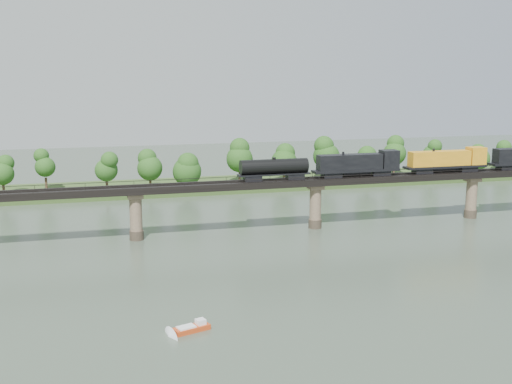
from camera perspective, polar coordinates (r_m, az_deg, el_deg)
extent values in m
plane|color=#334133|center=(119.86, 10.20, -6.54)|extent=(400.00, 400.00, 0.00)
cube|color=#2B441B|center=(197.75, -0.19, 0.78)|extent=(300.00, 24.00, 1.60)
cylinder|color=#473A2D|center=(138.07, -10.56, -3.79)|extent=(3.00, 3.00, 2.00)
cylinder|color=#836D55|center=(137.01, -10.63, -1.97)|extent=(2.60, 2.60, 9.00)
cube|color=#836D55|center=(136.19, -10.69, -0.33)|extent=(3.20, 3.20, 1.00)
cylinder|color=#473A2D|center=(146.28, 5.27, -2.81)|extent=(3.00, 3.00, 2.00)
cylinder|color=#836D55|center=(145.28, 5.30, -1.09)|extent=(2.60, 2.60, 9.00)
cube|color=#836D55|center=(144.51, 5.32, 0.46)|extent=(3.20, 3.20, 1.00)
cylinder|color=#473A2D|center=(164.11, 18.51, -1.83)|extent=(3.00, 3.00, 2.00)
cylinder|color=#836D55|center=(163.22, 18.61, -0.29)|extent=(2.60, 2.60, 9.00)
cube|color=#836D55|center=(162.53, 18.69, 1.09)|extent=(3.20, 3.20, 1.00)
cube|color=black|center=(144.28, 5.33, 0.95)|extent=(220.00, 5.00, 1.50)
cube|color=black|center=(143.45, 5.44, 1.23)|extent=(220.00, 0.12, 0.16)
cube|color=black|center=(144.84, 5.24, 1.32)|extent=(220.00, 0.12, 0.16)
cube|color=black|center=(141.82, 5.68, 1.36)|extent=(220.00, 0.10, 0.10)
cube|color=black|center=(146.27, 5.02, 1.67)|extent=(220.00, 0.10, 0.10)
cube|color=black|center=(141.88, 5.67, 1.22)|extent=(0.08, 0.08, 0.70)
cube|color=black|center=(146.32, 5.02, 1.53)|extent=(0.08, 0.08, 0.70)
cylinder|color=#382619|center=(187.43, -21.52, 0.20)|extent=(0.70, 0.70, 3.27)
sphere|color=#1A4513|center=(186.72, -21.61, 1.52)|extent=(6.20, 6.20, 6.20)
sphere|color=#1A4513|center=(186.33, -21.67, 2.35)|extent=(4.65, 4.65, 4.65)
cylinder|color=#382619|center=(190.63, -18.15, 0.66)|extent=(0.70, 0.70, 3.71)
sphere|color=#1A4513|center=(189.85, -18.23, 2.13)|extent=(5.67, 5.67, 5.67)
sphere|color=#1A4513|center=(189.44, -18.29, 3.05)|extent=(4.25, 4.25, 4.25)
cylinder|color=#382619|center=(182.59, -13.10, 0.46)|extent=(0.70, 0.70, 3.51)
sphere|color=#1A4513|center=(181.82, -13.17, 1.91)|extent=(6.31, 6.31, 6.31)
sphere|color=#1A4513|center=(181.40, -13.21, 2.82)|extent=(4.73, 4.73, 4.73)
cylinder|color=#382619|center=(185.80, -9.37, 0.75)|extent=(0.70, 0.70, 3.34)
sphere|color=#1A4513|center=(185.08, -9.41, 2.11)|extent=(7.18, 7.18, 7.18)
sphere|color=#1A4513|center=(184.68, -9.44, 2.96)|extent=(5.39, 5.39, 5.39)
cylinder|color=#382619|center=(184.44, -6.12, 0.68)|extent=(0.70, 0.70, 2.83)
sphere|color=#1A4513|center=(183.81, -6.15, 1.83)|extent=(8.26, 8.26, 8.26)
sphere|color=#1A4513|center=(183.46, -6.16, 2.56)|extent=(6.19, 6.19, 6.19)
cylinder|color=#382619|center=(193.85, -1.46, 1.41)|extent=(0.70, 0.70, 3.96)
sphere|color=#1A4513|center=(193.05, -1.47, 2.95)|extent=(8.07, 8.07, 8.07)
sphere|color=#1A4513|center=(192.62, -1.48, 3.93)|extent=(6.05, 6.05, 6.05)
cylinder|color=#382619|center=(196.00, 2.50, 1.40)|extent=(0.70, 0.70, 3.27)
sphere|color=#1A4513|center=(195.32, 2.51, 2.66)|extent=(8.03, 8.03, 8.03)
sphere|color=#1A4513|center=(194.95, 2.52, 3.45)|extent=(6.02, 6.02, 6.02)
cylinder|color=#382619|center=(201.63, 6.24, 1.71)|extent=(0.70, 0.70, 3.92)
sphere|color=#1A4513|center=(200.87, 6.27, 3.18)|extent=(8.29, 8.29, 8.29)
sphere|color=#1A4513|center=(200.46, 6.29, 4.10)|extent=(6.21, 6.21, 6.21)
cylinder|color=#382619|center=(199.60, 9.89, 1.38)|extent=(0.70, 0.70, 3.02)
sphere|color=#1A4513|center=(198.98, 9.93, 2.53)|extent=(7.74, 7.74, 7.74)
sphere|color=#1A4513|center=(198.64, 9.95, 3.25)|extent=(5.80, 5.80, 5.80)
cylinder|color=#382619|center=(212.97, 12.16, 2.00)|extent=(0.70, 0.70, 3.80)
sphere|color=#1A4513|center=(212.26, 12.21, 3.35)|extent=(7.47, 7.47, 7.47)
sphere|color=#1A4513|center=(211.88, 12.25, 4.20)|extent=(5.60, 5.60, 5.60)
cylinder|color=#382619|center=(219.70, 15.31, 2.07)|extent=(0.70, 0.70, 3.38)
sphere|color=#1A4513|center=(219.08, 15.37, 3.23)|extent=(6.23, 6.23, 6.23)
sphere|color=#1A4513|center=(218.74, 15.41, 3.97)|extent=(4.67, 4.67, 4.67)
cylinder|color=#382619|center=(222.15, 19.16, 1.87)|extent=(0.70, 0.70, 2.77)
sphere|color=#1A4513|center=(221.64, 19.22, 2.81)|extent=(7.04, 7.04, 7.04)
sphere|color=#1A4513|center=(221.35, 19.26, 3.40)|extent=(5.28, 5.28, 5.28)
cylinder|color=#382619|center=(233.90, 21.17, 2.18)|extent=(0.70, 0.70, 2.94)
sphere|color=#1A4513|center=(233.39, 21.23, 3.13)|extent=(6.73, 6.73, 6.73)
sphere|color=#1A4513|center=(233.10, 21.27, 3.73)|extent=(5.05, 5.05, 5.05)
cube|color=black|center=(167.34, 21.36, 2.09)|extent=(4.32, 2.59, 1.19)
cube|color=black|center=(161.23, 18.25, 1.98)|extent=(4.32, 2.59, 1.19)
cube|color=black|center=(155.09, 14.56, 1.85)|extent=(4.32, 2.59, 1.19)
cube|color=black|center=(157.97, 16.46, 2.19)|extent=(20.54, 3.24, 0.54)
cube|color=orange|center=(156.86, 15.99, 2.89)|extent=(15.14, 2.92, 3.46)
cube|color=orange|center=(161.99, 18.96, 3.08)|extent=(3.89, 3.24, 4.11)
cylinder|color=black|center=(158.05, 16.45, 1.97)|extent=(6.49, 1.51, 1.51)
cube|color=black|center=(150.12, 10.96, 1.71)|extent=(4.32, 2.59, 1.19)
cube|color=black|center=(145.38, 6.73, 1.53)|extent=(4.32, 2.59, 1.19)
cube|color=black|center=(147.53, 8.88, 1.91)|extent=(20.54, 3.24, 0.54)
cube|color=black|center=(146.59, 8.33, 2.66)|extent=(15.14, 2.92, 3.46)
cube|color=black|center=(150.61, 11.74, 2.89)|extent=(3.89, 3.24, 4.11)
cylinder|color=black|center=(147.62, 8.88, 1.68)|extent=(6.49, 1.51, 1.51)
cube|color=black|center=(142.46, 3.49, 1.40)|extent=(3.78, 2.38, 1.19)
cube|color=black|center=(139.74, -0.31, 1.23)|extent=(3.78, 2.38, 1.19)
cube|color=black|center=(140.90, 1.61, 1.60)|extent=(16.22, 2.59, 0.32)
cylinder|color=black|center=(140.64, 1.61, 2.29)|extent=(15.14, 3.24, 3.24)
cylinder|color=black|center=(140.39, 1.62, 2.99)|extent=(0.76, 0.76, 0.54)
cube|color=#BE3E15|center=(90.74, -5.76, -12.00)|extent=(5.44, 3.37, 0.72)
cube|color=white|center=(90.24, -6.23, -11.86)|extent=(2.82, 2.24, 0.26)
cube|color=white|center=(91.08, -4.95, -11.41)|extent=(1.56, 1.56, 0.72)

